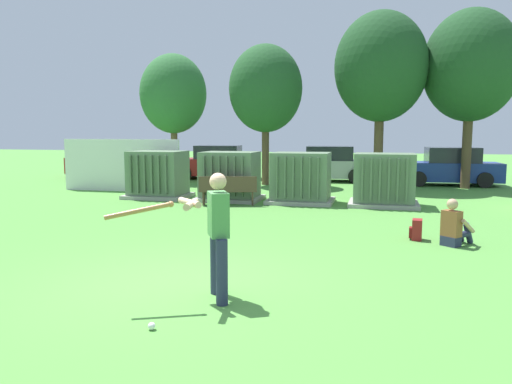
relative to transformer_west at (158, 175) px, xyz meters
name	(u,v)px	position (x,y,z in m)	size (l,w,h in m)	color
ground_plane	(180,284)	(4.60, -9.12, -0.79)	(96.00, 96.00, 0.00)	#51933D
fence_panel	(121,165)	(-2.18, 1.38, 0.21)	(4.80, 0.12, 2.00)	white
transformer_west	(158,175)	(0.00, 0.00, 0.00)	(2.10, 1.70, 1.62)	#9E9B93
transformer_mid_west	(230,177)	(2.62, -0.04, 0.00)	(2.10, 1.70, 1.62)	#9E9B93
transformer_mid_east	(301,178)	(5.02, -0.05, 0.00)	(2.10, 1.70, 1.62)	#9E9B93
transformer_east	(384,180)	(7.62, -0.08, 0.00)	(2.10, 1.70, 1.62)	#9E9B93
park_bench	(228,188)	(2.91, -1.20, -0.25)	(1.84, 0.83, 0.92)	#4C3828
batter	(214,229)	(5.32, -9.63, 0.19)	(1.52, 1.01, 1.74)	#282D4C
sports_ball	(152,326)	(4.95, -10.82, -0.74)	(0.09, 0.09, 0.09)	white
seated_spectator	(454,227)	(8.96, -5.37, -0.41)	(0.72, 0.76, 0.96)	#282D4C
backpack	(416,230)	(8.27, -5.00, -0.57)	(0.28, 0.34, 0.44)	maroon
tree_left	(173,94)	(-1.83, 5.74, 3.21)	(3.05, 3.05, 5.83)	brown
tree_center_left	(266,89)	(2.68, 5.04, 3.30)	(3.12, 3.12, 5.96)	brown
tree_center_right	(381,67)	(7.41, 5.15, 4.07)	(3.70, 3.70, 7.08)	brown
tree_right	(471,66)	(10.86, 5.62, 4.07)	(3.71, 3.71, 7.08)	brown
parked_car_leftmost	(111,162)	(-5.69, 6.65, -0.04)	(4.29, 2.10, 1.62)	maroon
parked_car_left_of_center	(216,163)	(-0.28, 7.20, -0.04)	(4.35, 2.25, 1.62)	maroon
parked_car_right_of_center	(328,165)	(5.13, 7.31, -0.04)	(4.29, 2.11, 1.62)	#B2B2B7
parked_car_rightmost	(449,168)	(10.36, 6.75, -0.04)	(4.29, 2.11, 1.62)	navy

